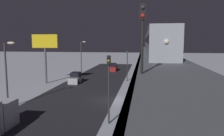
{
  "coord_description": "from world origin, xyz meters",
  "views": [
    {
      "loc": [
        -4.35,
        27.44,
        7.7
      ],
      "look_at": [
        2.11,
        -16.61,
        2.16
      ],
      "focal_mm": 34.73,
      "sensor_mm": 36.0,
      "label": 1
    }
  ],
  "objects_px": {
    "rail_signal": "(143,27)",
    "commercial_billboard": "(45,46)",
    "sedan_red": "(113,68)",
    "traffic_light_near": "(109,80)",
    "traffic_light_mid": "(127,59)",
    "sedan_silver": "(76,78)",
    "subway_train": "(153,42)"
  },
  "relations": [
    {
      "from": "subway_train",
      "to": "sedan_silver",
      "type": "distance_m",
      "value": 17.95
    },
    {
      "from": "rail_signal",
      "to": "commercial_billboard",
      "type": "height_order",
      "value": "rail_signal"
    },
    {
      "from": "sedan_red",
      "to": "commercial_billboard",
      "type": "relative_size",
      "value": 0.5
    },
    {
      "from": "traffic_light_near",
      "to": "rail_signal",
      "type": "bearing_deg",
      "value": 114.67
    },
    {
      "from": "subway_train",
      "to": "sedan_silver",
      "type": "xyz_separation_m",
      "value": [
        14.33,
        8.41,
        -6.79
      ]
    },
    {
      "from": "traffic_light_near",
      "to": "sedan_silver",
      "type": "bearing_deg",
      "value": -64.02
    },
    {
      "from": "subway_train",
      "to": "traffic_light_near",
      "type": "height_order",
      "value": "subway_train"
    },
    {
      "from": "traffic_light_mid",
      "to": "commercial_billboard",
      "type": "xyz_separation_m",
      "value": [
        14.51,
        4.53,
        2.63
      ]
    },
    {
      "from": "rail_signal",
      "to": "traffic_light_mid",
      "type": "relative_size",
      "value": 0.62
    },
    {
      "from": "rail_signal",
      "to": "sedan_red",
      "type": "height_order",
      "value": "rail_signal"
    },
    {
      "from": "traffic_light_mid",
      "to": "sedan_silver",
      "type": "bearing_deg",
      "value": 18.81
    },
    {
      "from": "sedan_red",
      "to": "traffic_light_mid",
      "type": "relative_size",
      "value": 0.7
    },
    {
      "from": "rail_signal",
      "to": "sedan_red",
      "type": "distance_m",
      "value": 44.51
    },
    {
      "from": "sedan_silver",
      "to": "traffic_light_mid",
      "type": "bearing_deg",
      "value": -161.19
    },
    {
      "from": "traffic_light_near",
      "to": "traffic_light_mid",
      "type": "bearing_deg",
      "value": -90.0
    },
    {
      "from": "commercial_billboard",
      "to": "subway_train",
      "type": "bearing_deg",
      "value": -153.43
    },
    {
      "from": "rail_signal",
      "to": "commercial_billboard",
      "type": "xyz_separation_m",
      "value": [
        17.54,
        -24.31,
        -1.7
      ]
    },
    {
      "from": "subway_train",
      "to": "sedan_red",
      "type": "bearing_deg",
      "value": -42.99
    },
    {
      "from": "sedan_red",
      "to": "traffic_light_near",
      "type": "bearing_deg",
      "value": -82.67
    },
    {
      "from": "traffic_light_near",
      "to": "subway_train",
      "type": "bearing_deg",
      "value": -100.36
    },
    {
      "from": "subway_train",
      "to": "traffic_light_near",
      "type": "distance_m",
      "value": 28.15
    },
    {
      "from": "sedan_red",
      "to": "traffic_light_mid",
      "type": "height_order",
      "value": "traffic_light_mid"
    },
    {
      "from": "subway_train",
      "to": "rail_signal",
      "type": "height_order",
      "value": "rail_signal"
    },
    {
      "from": "sedan_red",
      "to": "subway_train",
      "type": "bearing_deg",
      "value": -42.99
    },
    {
      "from": "sedan_red",
      "to": "rail_signal",
      "type": "bearing_deg",
      "value": -79.84
    },
    {
      "from": "traffic_light_mid",
      "to": "commercial_billboard",
      "type": "bearing_deg",
      "value": 17.34
    },
    {
      "from": "sedan_silver",
      "to": "traffic_light_mid",
      "type": "height_order",
      "value": "traffic_light_mid"
    },
    {
      "from": "sedan_silver",
      "to": "subway_train",
      "type": "bearing_deg",
      "value": -149.59
    },
    {
      "from": "traffic_light_near",
      "to": "commercial_billboard",
      "type": "distance_m",
      "value": 23.05
    },
    {
      "from": "traffic_light_near",
      "to": "commercial_billboard",
      "type": "height_order",
      "value": "commercial_billboard"
    },
    {
      "from": "subway_train",
      "to": "rail_signal",
      "type": "relative_size",
      "value": 13.87
    },
    {
      "from": "sedan_red",
      "to": "traffic_light_near",
      "type": "distance_m",
      "value": 37.01
    }
  ]
}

